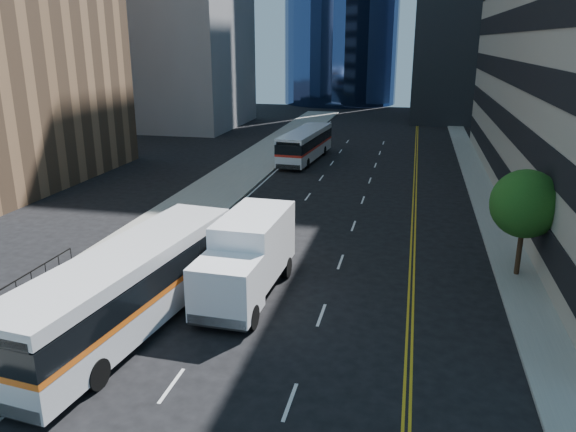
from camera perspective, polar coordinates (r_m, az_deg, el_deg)
The scene contains 7 objects.
ground at distance 21.97m, azimuth 1.21°, elevation -12.24°, with size 160.00×160.00×0.00m, color black.
sidewalk_west at distance 47.24m, azimuth -5.22°, elevation 4.12°, with size 5.00×90.00×0.15m, color gray.
sidewalk_east at distance 45.34m, azimuth 18.98°, elevation 2.67°, with size 2.00×90.00×0.15m, color gray.
street_tree at distance 28.18m, azimuth 22.97°, elevation 1.13°, with size 3.20×3.20×5.10m.
bus_front at distance 22.65m, azimuth -15.87°, elevation -6.94°, with size 4.17×12.91×3.27m.
bus_rear at distance 53.25m, azimuth 1.78°, elevation 7.33°, with size 3.31×11.26×2.86m.
box_truck at distance 24.61m, azimuth -4.14°, elevation -4.14°, with size 2.78×7.40×3.50m.
Camera 1 is at (3.76, -18.73, 10.86)m, focal length 35.00 mm.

